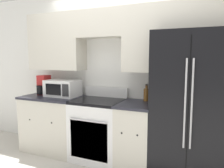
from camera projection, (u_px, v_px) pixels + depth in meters
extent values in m
cube|color=white|center=(121.00, 73.00, 3.44)|extent=(8.00, 0.06, 2.60)
cube|color=beige|center=(57.00, 42.00, 3.62)|extent=(0.94, 0.33, 0.90)
cube|color=beige|center=(102.00, 24.00, 3.26)|extent=(0.73, 0.33, 0.41)
cube|color=beige|center=(175.00, 38.00, 2.87)|extent=(1.39, 0.33, 0.90)
cube|color=beige|center=(54.00, 124.00, 3.64)|extent=(0.94, 0.62, 0.87)
cube|color=#23232D|center=(53.00, 97.00, 3.58)|extent=(0.97, 0.64, 0.03)
sphere|color=black|center=(30.00, 120.00, 3.43)|extent=(0.03, 0.03, 0.03)
sphere|color=black|center=(52.00, 123.00, 3.26)|extent=(0.03, 0.03, 0.03)
cube|color=beige|center=(136.00, 136.00, 3.07)|extent=(0.47, 0.62, 0.87)
cube|color=#23232D|center=(137.00, 104.00, 3.02)|extent=(0.49, 0.64, 0.03)
sphere|color=black|center=(122.00, 133.00, 2.82)|extent=(0.03, 0.03, 0.03)
sphere|color=black|center=(137.00, 135.00, 2.74)|extent=(0.03, 0.03, 0.03)
cube|color=white|center=(98.00, 131.00, 3.31)|extent=(0.73, 0.62, 0.87)
cube|color=black|center=(89.00, 140.00, 3.04)|extent=(0.58, 0.01, 0.56)
cube|color=black|center=(98.00, 101.00, 3.25)|extent=(0.73, 0.62, 0.04)
cube|color=white|center=(106.00, 92.00, 3.50)|extent=(0.73, 0.04, 0.16)
cylinder|color=silver|center=(87.00, 121.00, 2.98)|extent=(0.58, 0.02, 0.02)
cube|color=black|center=(190.00, 105.00, 2.80)|extent=(0.93, 0.75, 1.86)
cube|color=black|center=(188.00, 112.00, 2.46)|extent=(0.01, 0.01, 1.71)
cylinder|color=#B7B7BC|center=(185.00, 104.00, 2.44)|extent=(0.02, 0.02, 1.02)
cylinder|color=#B7B7BC|center=(192.00, 104.00, 2.41)|extent=(0.02, 0.02, 1.02)
cube|color=white|center=(63.00, 88.00, 3.56)|extent=(0.52, 0.37, 0.27)
cube|color=black|center=(53.00, 89.00, 3.40)|extent=(0.28, 0.01, 0.17)
cube|color=#262628|center=(65.00, 90.00, 3.31)|extent=(0.11, 0.01, 0.19)
cylinder|color=brown|center=(146.00, 95.00, 3.17)|extent=(0.08, 0.08, 0.18)
cylinder|color=brown|center=(147.00, 87.00, 3.15)|extent=(0.03, 0.03, 0.05)
cylinder|color=black|center=(147.00, 85.00, 3.15)|extent=(0.04, 0.04, 0.02)
cube|color=#B22323|center=(44.00, 85.00, 3.73)|extent=(0.16, 0.19, 0.33)
cylinder|color=black|center=(40.00, 90.00, 3.64)|extent=(0.11, 0.11, 0.15)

